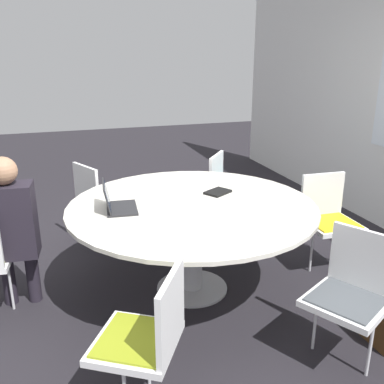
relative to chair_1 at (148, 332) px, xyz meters
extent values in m
plane|color=black|center=(-1.13, 0.61, -0.51)|extent=(16.00, 16.00, 0.00)
cylinder|color=#B7B7BC|center=(-1.13, 0.61, -0.50)|extent=(0.59, 0.59, 0.02)
cylinder|color=#B7B7BC|center=(-1.13, 0.61, -0.13)|extent=(0.17, 0.17, 0.70)
cylinder|color=silver|center=(-1.13, 0.61, 0.23)|extent=(1.94, 1.94, 0.03)
cylinder|color=silver|center=(-1.28, -0.78, -0.30)|extent=(0.02, 0.02, 0.41)
cube|color=white|center=(-0.04, -0.06, -0.07)|extent=(0.59, 0.59, 0.04)
cube|color=olive|center=(-0.04, -0.06, -0.05)|extent=(0.52, 0.52, 0.01)
cube|color=white|center=(0.07, 0.11, 0.15)|extent=(0.37, 0.24, 0.40)
cylinder|color=silver|center=(-0.19, 0.04, -0.30)|extent=(0.02, 0.02, 0.41)
cube|color=white|center=(0.00, 1.23, -0.07)|extent=(0.59, 0.58, 0.04)
cube|color=#4C5156|center=(0.00, 1.23, -0.05)|extent=(0.52, 0.51, 0.01)
cube|color=white|center=(-0.10, 1.40, 0.15)|extent=(0.38, 0.23, 0.40)
cylinder|color=silver|center=(0.15, 1.32, -0.30)|extent=(0.02, 0.02, 0.41)
cylinder|color=silver|center=(-0.16, 1.14, -0.30)|extent=(0.02, 0.02, 0.41)
cube|color=white|center=(-1.08, 1.90, -0.07)|extent=(0.44, 0.46, 0.04)
cube|color=gold|center=(-1.08, 1.90, -0.05)|extent=(0.39, 0.40, 0.01)
cube|color=white|center=(-1.28, 1.91, 0.15)|extent=(0.05, 0.42, 0.40)
cylinder|color=silver|center=(-1.07, 2.08, -0.30)|extent=(0.02, 0.02, 0.41)
cylinder|color=silver|center=(-1.09, 1.72, -0.30)|extent=(0.02, 0.02, 0.41)
cube|color=white|center=(-2.14, 1.41, -0.07)|extent=(0.61, 0.60, 0.04)
cube|color=teal|center=(-2.14, 1.41, -0.05)|extent=(0.53, 0.53, 0.01)
cube|color=white|center=(-2.26, 1.26, 0.15)|extent=(0.35, 0.28, 0.40)
cylinder|color=silver|center=(-2.28, 1.52, -0.30)|extent=(0.02, 0.02, 0.41)
cylinder|color=silver|center=(-2.00, 1.30, -0.30)|extent=(0.02, 0.02, 0.41)
cube|color=white|center=(-2.30, 0.07, -0.07)|extent=(0.58, 0.57, 0.04)
cube|color=#E04C1E|center=(-2.30, 0.07, -0.05)|extent=(0.51, 0.50, 0.01)
cube|color=white|center=(-2.21, -0.11, 0.15)|extent=(0.39, 0.21, 0.40)
cylinder|color=silver|center=(-2.46, -0.01, -0.30)|extent=(0.02, 0.02, 0.41)
cylinder|color=silver|center=(-2.13, 0.14, -0.30)|extent=(0.02, 0.02, 0.41)
cylinder|color=#231E28|center=(-1.38, -0.80, -0.28)|extent=(0.10, 0.10, 0.45)
cylinder|color=#231E28|center=(-1.37, -0.63, -0.28)|extent=(0.10, 0.10, 0.45)
cube|color=#231E28|center=(-1.28, -0.73, 0.22)|extent=(0.26, 0.38, 0.55)
sphere|color=#A87A5B|center=(-1.28, -0.73, 0.60)|extent=(0.20, 0.20, 0.20)
cube|color=#232326|center=(-1.19, 0.07, 0.26)|extent=(0.35, 0.26, 0.02)
cube|color=#232326|center=(-1.20, -0.03, 0.36)|extent=(0.33, 0.09, 0.20)
cube|color=black|center=(-1.20, -0.03, 0.36)|extent=(0.30, 0.07, 0.17)
cube|color=black|center=(-1.32, 0.90, 0.26)|extent=(0.24, 0.26, 0.02)
cube|color=#513319|center=(-0.12, 1.62, -0.37)|extent=(0.36, 0.16, 0.28)
camera|label=1|loc=(1.85, -0.37, 1.39)|focal=40.00mm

